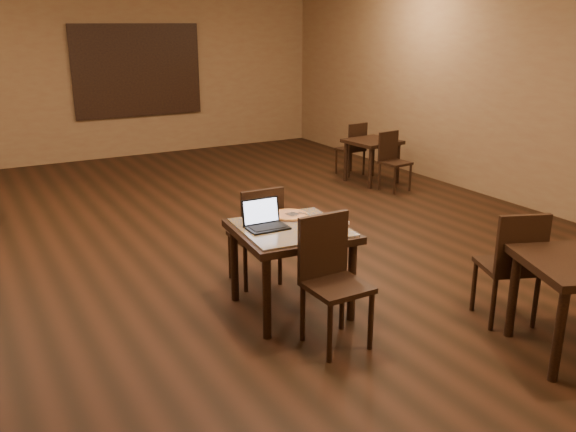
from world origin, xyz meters
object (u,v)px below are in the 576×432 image
other_table_a_chair_far (354,146)px  other_table_c_chair_far (513,261)px  tiled_table (291,238)px  chair_main_near (331,273)px  other_table_a (372,147)px  laptop (264,220)px  pizza_pan (289,216)px  chair_main_far (258,230)px  other_table_a_chair_near (392,157)px

other_table_a_chair_far → other_table_c_chair_far: size_ratio=0.88×
tiled_table → other_table_a_chair_far: size_ratio=1.17×
tiled_table → chair_main_near: (-0.00, -0.61, -0.09)m
chair_main_near → other_table_a: bearing=48.4°
laptop → chair_main_near: bearing=-73.1°
pizza_pan → other_table_a_chair_far: other_table_a_chair_far is taller
tiled_table → chair_main_far: bearing=95.5°
chair_main_near → other_table_a_chair_far: (3.31, 4.36, -0.09)m
chair_main_near → other_table_a_chair_near: 4.70m
pizza_pan → other_table_a_chair_far: (3.18, 3.51, -0.28)m
other_table_a_chair_far → other_table_c_chair_far: (-1.87, -4.85, 0.07)m
pizza_pan → chair_main_far: bearing=108.0°
other_table_c_chair_far → tiled_table: bearing=-15.9°
chair_main_far → other_table_a: 4.22m
other_table_a_chair_far → pizza_pan: bearing=42.0°
other_table_a_chair_near → other_table_a_chair_far: 1.00m
chair_main_far → other_table_a_chair_far: chair_main_far is taller
chair_main_near → laptop: 0.78m
other_table_a_chair_near → other_table_a_chair_far: size_ratio=1.00×
chair_main_far → laptop: 0.62m
other_table_a → other_table_a_chair_near: 0.51m
other_table_a → other_table_a_chair_far: bearing=83.4°
pizza_pan → other_table_a: pizza_pan is taller
chair_main_far → other_table_c_chair_far: other_table_c_chair_far is taller
pizza_pan → other_table_a_chair_near: bearing=38.3°
chair_main_near → chair_main_far: bearing=88.9°
other_table_a → other_table_a_chair_near: size_ratio=0.90×
other_table_a_chair_far → other_table_c_chair_far: 5.20m
chair_main_far → other_table_a_chair_near: 3.92m
other_table_c_chair_far → chair_main_near: bearing=2.7°
chair_main_far → other_table_a_chair_far: (3.31, 3.13, -0.06)m
tiled_table → other_table_a_chair_near: 4.29m
tiled_table → other_table_a_chair_near: size_ratio=1.17×
chair_main_far → pizza_pan: chair_main_far is taller
chair_main_near → other_table_c_chair_far: (1.44, -0.49, -0.02)m
other_table_a_chair_near → other_table_a_chair_far: (0.02, 1.00, 0.00)m
chair_main_near → chair_main_far: (-0.00, 1.23, -0.03)m
laptop → other_table_c_chair_far: laptop is taller
other_table_c_chair_far → other_table_a_chair_far: bearing=-89.4°
tiled_table → other_table_a: tiled_table is taller
chair_main_far → other_table_c_chair_far: size_ratio=0.98×
chair_main_far → other_table_c_chair_far: (1.44, -1.72, 0.01)m
pizza_pan → other_table_a: bearing=43.4°
tiled_table → other_table_c_chair_far: 1.81m
chair_main_far → laptop: laptop is taller
pizza_pan → other_table_c_chair_far: other_table_c_chair_far is taller
pizza_pan → other_table_a_chair_near: (3.17, 2.51, -0.28)m
pizza_pan → chair_main_near: bearing=-98.1°
chair_main_far → pizza_pan: 0.45m
pizza_pan → other_table_c_chair_far: size_ratio=0.39×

